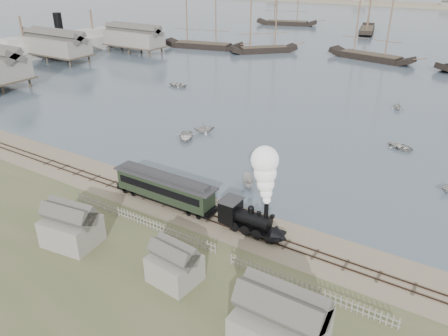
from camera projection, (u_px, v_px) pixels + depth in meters
The scene contains 23 objects.
ground at pixel (228, 213), 48.45m from camera, with size 600.00×600.00×0.00m, color tan.
harbor_water at pixel (448, 27), 177.82m from camera, with size 600.00×336.00×0.06m, color #465464.
rail_track at pixel (218, 221), 46.91m from camera, with size 120.00×1.80×0.16m.
picket_fence_west at pixel (141, 225), 46.25m from camera, with size 19.00×0.10×1.20m, color gray, non-canonical shape.
picket_fence_east at pixel (307, 294), 36.73m from camera, with size 15.00×0.10×1.20m, color gray, non-canonical shape.
shed_left at pixel (74, 243), 43.37m from camera, with size 5.00×4.00×4.10m, color gray, non-canonical shape.
shed_mid at pixel (176, 280), 38.36m from camera, with size 4.00×3.50×3.60m, color gray, non-canonical shape.
western_wharf at pixel (61, 49), 113.68m from camera, with size 36.00×56.00×8.00m, color gray, non-canonical shape.
locomotive at pixel (260, 198), 42.69m from camera, with size 7.50×2.80×9.35m.
passenger_coach at pixel (165, 187), 49.53m from camera, with size 13.22×2.55×3.21m.
beached_dinghy at pixel (156, 187), 53.19m from camera, with size 3.34×2.38×0.69m, color #B8B5AF.
steamship at pixel (60, 33), 127.06m from camera, with size 51.81×8.64×11.33m, color #B8B5AF, non-canonical shape.
rowboat_0 at pixel (186, 137), 67.71m from camera, with size 4.42×3.16×0.92m, color #B8B5AF.
rowboat_1 at pixel (204, 128), 70.02m from camera, with size 3.33×2.88×1.76m, color #B8B5AF.
rowboat_2 at pixel (248, 181), 53.69m from camera, with size 3.45×1.30×1.33m, color #B8B5AF.
rowboat_3 at pixel (401, 147), 64.22m from camera, with size 3.76×2.68×0.78m, color #B8B5AF.
rowboat_6 at pixel (177, 84), 95.45m from camera, with size 4.43×3.16×0.92m, color #B8B5AF.
rowboat_7 at pixel (398, 106), 80.95m from camera, with size 2.74×2.37×1.44m, color #B8B5AF.
schooner_0 at pixel (202, 15), 131.58m from camera, with size 24.84×5.73×20.00m, color black, non-canonical shape.
schooner_1 at pixel (265, 17), 125.46m from camera, with size 19.96×4.61×20.00m, color black, non-canonical shape.
schooner_2 at pixel (375, 22), 116.13m from camera, with size 23.89×5.51×20.00m, color black, non-canonical shape.
schooner_6 at pixel (288, 0), 178.03m from camera, with size 24.62×5.68×20.00m, color black, non-canonical shape.
schooner_7 at pixel (370, 5), 159.37m from camera, with size 23.45×5.41×20.00m, color black, non-canonical shape.
Camera 1 is at (21.76, -35.28, 25.58)m, focal length 35.00 mm.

